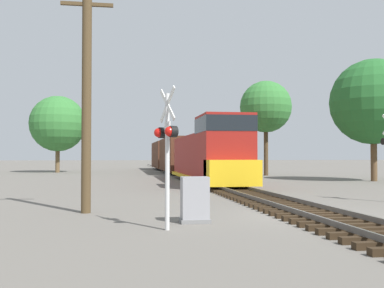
{
  "coord_description": "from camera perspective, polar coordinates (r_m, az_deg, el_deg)",
  "views": [
    {
      "loc": [
        -6.11,
        -13.88,
        1.96
      ],
      "look_at": [
        -2.87,
        6.66,
        2.52
      ],
      "focal_mm": 42.0,
      "sensor_mm": 36.0,
      "label": 1
    }
  ],
  "objects": [
    {
      "name": "tree_deep_background",
      "position": [
        56.34,
        -16.67,
        2.48
      ],
      "size": [
        6.68,
        6.68,
        9.2
      ],
      "color": "brown",
      "rests_on": "ground"
    },
    {
      "name": "freight_train",
      "position": [
        47.28,
        -1.53,
        -1.48
      ],
      "size": [
        2.99,
        47.59,
        4.43
      ],
      "color": "maroon",
      "rests_on": "ground"
    },
    {
      "name": "crossing_signal_near",
      "position": [
        11.95,
        -3.26,
        0.26
      ],
      "size": [
        0.58,
        1.0,
        3.8
      ],
      "rotation": [
        0.0,
        0.0,
        -1.24
      ],
      "color": "silver",
      "rests_on": "ground"
    },
    {
      "name": "utility_pole",
      "position": [
        16.07,
        -13.25,
        5.88
      ],
      "size": [
        1.8,
        0.33,
        7.86
      ],
      "color": "#4C3A23",
      "rests_on": "ground"
    },
    {
      "name": "tree_far_right",
      "position": [
        38.11,
        22.03,
        4.98
      ],
      "size": [
        6.7,
        6.7,
        9.58
      ],
      "color": "brown",
      "rests_on": "ground"
    },
    {
      "name": "ground_plane",
      "position": [
        15.29,
        14.85,
        -8.87
      ],
      "size": [
        400.0,
        400.0,
        0.0
      ],
      "primitive_type": "plane",
      "color": "#666059"
    },
    {
      "name": "rail_track_bed",
      "position": [
        15.27,
        14.85,
        -8.36
      ],
      "size": [
        2.6,
        160.0,
        0.31
      ],
      "color": "black",
      "rests_on": "ground"
    },
    {
      "name": "tree_mid_background",
      "position": [
        46.38,
        9.35,
        4.66
      ],
      "size": [
        5.25,
        5.25,
        9.61
      ],
      "color": "#473521",
      "rests_on": "ground"
    },
    {
      "name": "relay_cabinet",
      "position": [
        13.33,
        0.36,
        -7.14
      ],
      "size": [
        0.87,
        0.63,
        1.35
      ],
      "color": "slate",
      "rests_on": "ground"
    }
  ]
}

